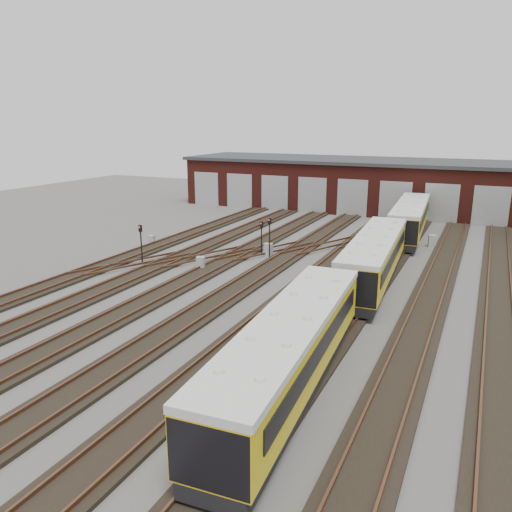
% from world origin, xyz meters
% --- Properties ---
extents(ground, '(120.00, 120.00, 0.00)m').
position_xyz_m(ground, '(0.00, 0.00, 0.00)').
color(ground, '#444240').
rests_on(ground, ground).
extents(track_network, '(30.40, 70.00, 0.33)m').
position_xyz_m(track_network, '(-0.17, 0.59, 0.11)').
color(track_network, black).
rests_on(track_network, ground).
extents(maintenance_shed, '(51.00, 12.50, 6.35)m').
position_xyz_m(maintenance_shed, '(-0.01, 39.97, 3.20)').
color(maintenance_shed, '#4F1813').
rests_on(maintenance_shed, ground).
extents(metro_train, '(3.61, 47.01, 3.07)m').
position_xyz_m(metro_train, '(6.00, 9.29, 1.90)').
color(metro_train, black).
rests_on(metro_train, ground).
extents(signal_mast_0, '(0.28, 0.26, 3.16)m').
position_xyz_m(signal_mast_0, '(-11.77, 6.56, 2.04)').
color(signal_mast_0, black).
rests_on(signal_mast_0, ground).
extents(signal_mast_1, '(0.28, 0.26, 2.91)m').
position_xyz_m(signal_mast_1, '(-4.26, 13.00, 1.88)').
color(signal_mast_1, black).
rests_on(signal_mast_1, ground).
extents(signal_mast_2, '(0.28, 0.27, 3.32)m').
position_xyz_m(signal_mast_2, '(-3.43, 12.77, 2.11)').
color(signal_mast_2, black).
rests_on(signal_mast_2, ground).
extents(signal_mast_3, '(0.23, 0.21, 2.94)m').
position_xyz_m(signal_mast_3, '(6.34, 3.63, 1.87)').
color(signal_mast_3, black).
rests_on(signal_mast_3, ground).
extents(relay_cabinet_0, '(0.58, 0.50, 0.87)m').
position_xyz_m(relay_cabinet_0, '(-15.00, 12.19, 0.44)').
color(relay_cabinet_0, '#9FA2A4').
rests_on(relay_cabinet_0, ground).
extents(relay_cabinet_1, '(0.65, 0.54, 1.08)m').
position_xyz_m(relay_cabinet_1, '(-3.66, 13.07, 0.54)').
color(relay_cabinet_1, '#9FA2A4').
rests_on(relay_cabinet_1, ground).
extents(relay_cabinet_2, '(0.71, 0.64, 1.00)m').
position_xyz_m(relay_cabinet_2, '(-6.77, 7.25, 0.50)').
color(relay_cabinet_2, '#9FA2A4').
rests_on(relay_cabinet_2, ground).
extents(relay_cabinet_3, '(0.76, 0.68, 1.08)m').
position_xyz_m(relay_cabinet_3, '(8.48, 22.31, 0.54)').
color(relay_cabinet_3, '#9FA2A4').
rests_on(relay_cabinet_3, ground).
extents(relay_cabinet_4, '(0.65, 0.54, 1.07)m').
position_xyz_m(relay_cabinet_4, '(3.53, 23.07, 0.53)').
color(relay_cabinet_4, '#9FA2A4').
rests_on(relay_cabinet_4, ground).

